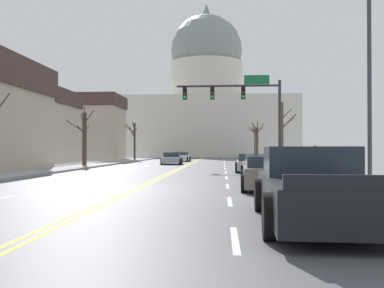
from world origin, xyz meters
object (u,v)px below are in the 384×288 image
at_px(signal_gantry, 242,101).
at_px(street_lamp_right, 361,57).
at_px(sedan_near_00, 251,163).
at_px(sedan_near_01, 262,167).
at_px(sedan_oncoming_01, 181,157).
at_px(pickup_truck_near_03, 314,188).
at_px(pedestrian_00, 315,159).
at_px(sedan_oncoming_00, 172,159).
at_px(sedan_near_02, 269,174).
at_px(bicycle_parked, 341,175).

distance_m(signal_gantry, street_lamp_right, 18.23).
height_order(sedan_near_00, sedan_near_01, sedan_near_01).
relative_size(sedan_near_00, sedan_oncoming_01, 1.04).
height_order(pickup_truck_near_03, pedestrian_00, pedestrian_00).
distance_m(signal_gantry, sedan_near_00, 6.11).
relative_size(signal_gantry, sedan_oncoming_00, 1.85).
distance_m(sedan_near_00, sedan_oncoming_00, 15.47).
bearing_deg(sedan_near_02, sedan_oncoming_00, 104.47).
height_order(street_lamp_right, pickup_truck_near_03, street_lamp_right).
relative_size(street_lamp_right, sedan_near_00, 1.61).
bearing_deg(sedan_oncoming_00, street_lamp_right, -70.80).
height_order(street_lamp_right, bicycle_parked, street_lamp_right).
xyz_separation_m(sedan_oncoming_00, pedestrian_00, (9.61, -20.75, 0.46)).
bearing_deg(sedan_near_01, bicycle_parked, -59.62).
relative_size(signal_gantry, sedan_oncoming_01, 1.77).
bearing_deg(sedan_oncoming_00, pickup_truck_near_03, -78.33).
distance_m(sedan_near_02, pickup_truck_near_03, 7.23).
bearing_deg(sedan_near_02, street_lamp_right, -27.97).
height_order(pedestrian_00, bicycle_parked, pedestrian_00).
xyz_separation_m(street_lamp_right, sedan_near_02, (-2.90, 1.54, -3.99)).
bearing_deg(street_lamp_right, sedan_oncoming_00, 109.20).
relative_size(pickup_truck_near_03, pedestrian_00, 3.57).
xyz_separation_m(sedan_near_00, sedan_oncoming_00, (-6.91, 13.84, -0.02)).
distance_m(sedan_oncoming_01, pedestrian_00, 32.68).
relative_size(signal_gantry, bicycle_parked, 4.47).
distance_m(sedan_near_00, pedestrian_00, 7.43).
bearing_deg(sedan_near_01, street_lamp_right, -71.11).
distance_m(sedan_near_00, pickup_truck_near_03, 19.63).
xyz_separation_m(pickup_truck_near_03, sedan_oncoming_00, (-6.91, 33.47, -0.15)).
distance_m(signal_gantry, sedan_oncoming_00, 12.69).
height_order(sedan_near_01, sedan_oncoming_00, sedan_near_01).
relative_size(sedan_near_00, pedestrian_00, 2.93).
height_order(signal_gantry, street_lamp_right, street_lamp_right).
distance_m(signal_gantry, bicycle_parked, 16.02).
bearing_deg(pedestrian_00, sedan_near_01, 166.02).
relative_size(signal_gantry, pedestrian_00, 4.98).
relative_size(pickup_truck_near_03, bicycle_parked, 3.20).
height_order(sedan_near_02, sedan_oncoming_01, sedan_near_02).
bearing_deg(sedan_oncoming_01, bicycle_parked, -74.32).
height_order(street_lamp_right, sedan_oncoming_00, street_lamp_right).
relative_size(sedan_near_02, sedan_oncoming_00, 1.01).
distance_m(pickup_truck_near_03, pedestrian_00, 13.01).
relative_size(sedan_near_01, sedan_oncoming_00, 1.03).
bearing_deg(sedan_near_01, signal_gantry, 92.80).
relative_size(sedan_oncoming_00, bicycle_parked, 2.41).
height_order(sedan_oncoming_00, pedestrian_00, pedestrian_00).
bearing_deg(street_lamp_right, bicycle_parked, 87.62).
bearing_deg(pickup_truck_near_03, pedestrian_00, 78.01).
relative_size(street_lamp_right, sedan_near_01, 1.71).
distance_m(sedan_oncoming_00, sedan_oncoming_01, 10.45).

